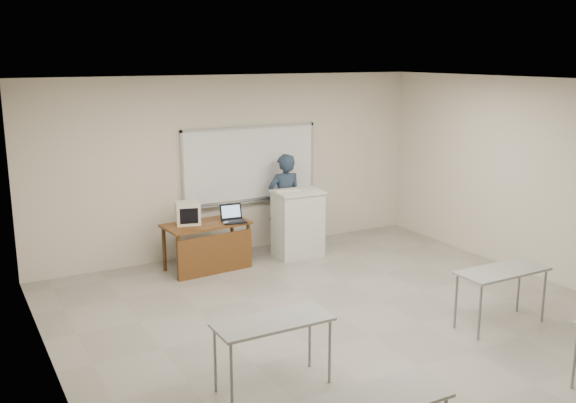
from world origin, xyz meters
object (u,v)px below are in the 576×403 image
podium (298,223)px  laptop (233,218)px  keyboard (288,190)px  presenter (285,202)px  whiteboard (250,165)px  mouse (226,223)px  crt_monitor (188,213)px  instructor_desk (209,238)px

podium → laptop: (-1.20, -0.02, 0.25)m
keyboard → presenter: 0.52m
podium → laptop: 1.22m
whiteboard → laptop: bearing=-131.4°
podium → mouse: size_ratio=10.24×
whiteboard → laptop: size_ratio=7.00×
crt_monitor → laptop: (0.65, -0.25, -0.11)m
crt_monitor → keyboard: 1.72m
keyboard → presenter: (0.16, 0.40, -0.30)m
keyboard → podium: bearing=-13.4°
podium → laptop: bearing=-177.0°
laptop → keyboard: size_ratio=0.84×
podium → laptop: podium is taller
instructor_desk → presenter: presenter is taller
whiteboard → instructor_desk: size_ratio=1.87×
instructor_desk → keyboard: keyboard is taller
podium → keyboard: size_ratio=2.64×
mouse → presenter: size_ratio=0.07×
presenter → laptop: bearing=26.3°
crt_monitor → presenter: size_ratio=0.25×
instructor_desk → laptop: (0.40, -0.01, 0.28)m
crt_monitor → laptop: size_ratio=1.17×
whiteboard → presenter: size_ratio=1.48×
laptop → presenter: presenter is taller
mouse → presenter: presenter is taller
crt_monitor → laptop: 0.70m
laptop → presenter: size_ratio=0.21×
whiteboard → mouse: whiteboard is taller
instructor_desk → mouse: size_ratio=12.10×
instructor_desk → crt_monitor: 0.52m
whiteboard → laptop: 1.25m
podium → presenter: 0.55m
whiteboard → podium: bearing=-56.9°
presenter → instructor_desk: bearing=20.6°
whiteboard → laptop: whiteboard is taller
whiteboard → keyboard: (0.35, -0.69, -0.35)m
crt_monitor → laptop: crt_monitor is taller
podium → crt_monitor: (-1.85, 0.23, 0.35)m
presenter → podium: bearing=92.8°
podium → keyboard: bearing=153.9°
whiteboard → keyboard: bearing=-63.0°
mouse → keyboard: size_ratio=0.26×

